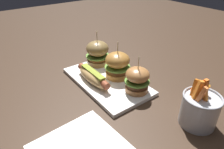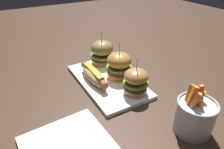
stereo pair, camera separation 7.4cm
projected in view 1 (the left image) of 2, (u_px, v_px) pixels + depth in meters
ground_plane at (107, 83)px, 0.79m from camera, size 3.00×3.00×0.00m
platter_main at (107, 81)px, 0.79m from camera, size 0.36×0.20×0.01m
hot_dog at (93, 76)px, 0.76m from camera, size 0.19×0.05×0.05m
slider_left at (98, 53)px, 0.87m from camera, size 0.10×0.10×0.15m
slider_center at (117, 65)px, 0.78m from camera, size 0.10×0.10×0.15m
slider_right at (137, 80)px, 0.70m from camera, size 0.09×0.09×0.14m
fries_bucket at (199, 109)px, 0.58m from camera, size 0.11×0.11×0.15m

